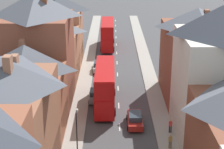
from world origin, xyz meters
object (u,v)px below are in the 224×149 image
object	(u,v)px
double_decker_bus_mid_street	(108,34)
pedestrian_mid_right	(171,141)
double_decker_bus_lead	(105,85)
car_mid_black	(96,95)
car_near_silver	(135,119)
pedestrian_far_left	(171,125)
street_lamp	(77,133)
car_parked_right_a	(99,66)

from	to	relation	value
double_decker_bus_mid_street	pedestrian_mid_right	distance (m)	39.39
double_decker_bus_lead	car_mid_black	size ratio (longest dim) A/B	2.63
double_decker_bus_lead	car_near_silver	world-z (taller)	double_decker_bus_lead
pedestrian_far_left	street_lamp	bearing A→B (deg)	-149.56
car_parked_right_a	car_mid_black	distance (m)	12.24
car_parked_right_a	pedestrian_far_left	distance (m)	23.11
double_decker_bus_lead	pedestrian_mid_right	world-z (taller)	double_decker_bus_lead
car_mid_black	street_lamp	xyz separation A→B (m)	(-1.15, -14.97, 2.44)
street_lamp	pedestrian_mid_right	bearing A→B (deg)	14.66
double_decker_bus_lead	street_lamp	distance (m)	13.65
car_parked_right_a	pedestrian_mid_right	bearing A→B (deg)	-71.51
double_decker_bus_lead	street_lamp	world-z (taller)	street_lamp
pedestrian_mid_right	car_near_silver	bearing A→B (deg)	122.46
car_mid_black	pedestrian_far_left	xyz separation A→B (m)	(8.77, -9.14, 0.23)
car_near_silver	double_decker_bus_lead	bearing A→B (deg)	122.54
car_mid_black	car_near_silver	bearing A→B (deg)	-55.76
car_mid_black	pedestrian_mid_right	world-z (taller)	pedestrian_mid_right
double_decker_bus_mid_street	street_lamp	distance (m)	41.26
street_lamp	pedestrian_far_left	bearing A→B (deg)	30.44
pedestrian_far_left	double_decker_bus_mid_street	bearing A→B (deg)	101.95
car_mid_black	street_lamp	distance (m)	15.21
double_decker_bus_mid_street	car_near_silver	distance (m)	33.67
double_decker_bus_mid_street	car_near_silver	size ratio (longest dim) A/B	2.38
car_near_silver	street_lamp	bearing A→B (deg)	-127.90
double_decker_bus_mid_street	car_mid_black	world-z (taller)	double_decker_bus_mid_street
street_lamp	double_decker_bus_mid_street	bearing A→B (deg)	86.61
double_decker_bus_lead	car_near_silver	distance (m)	7.00
double_decker_bus_mid_street	car_parked_right_a	xyz separation A→B (m)	(-1.29, -13.98, -1.99)
car_near_silver	car_mid_black	bearing A→B (deg)	124.24
street_lamp	car_mid_black	bearing A→B (deg)	85.61
double_decker_bus_mid_street	car_mid_black	distance (m)	26.33
double_decker_bus_lead	double_decker_bus_mid_street	world-z (taller)	same
car_near_silver	car_parked_right_a	world-z (taller)	car_parked_right_a
car_parked_right_a	double_decker_bus_mid_street	bearing A→B (deg)	84.72
double_decker_bus_lead	car_mid_black	bearing A→B (deg)	129.93
car_near_silver	street_lamp	world-z (taller)	street_lamp
double_decker_bus_mid_street	street_lamp	xyz separation A→B (m)	(-2.44, -41.19, 0.43)
car_parked_right_a	street_lamp	bearing A→B (deg)	-92.42
car_parked_right_a	street_lamp	distance (m)	27.34
double_decker_bus_mid_street	street_lamp	bearing A→B (deg)	-93.39
pedestrian_mid_right	street_lamp	xyz separation A→B (m)	(-9.43, -2.47, 2.21)
double_decker_bus_lead	pedestrian_far_left	world-z (taller)	double_decker_bus_lead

